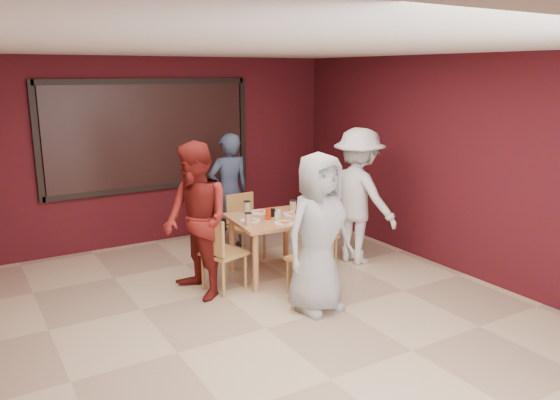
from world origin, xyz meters
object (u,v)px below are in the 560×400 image
chair_left (219,249)px  chair_right (324,232)px  chair_front (313,255)px  dining_table (272,225)px  diner_back (229,192)px  diner_front (319,233)px  diner_right (358,196)px  chair_back (244,222)px  diner_left (196,221)px

chair_left → chair_right: bearing=5.8°
chair_front → chair_right: bearing=48.2°
dining_table → diner_back: bearing=87.4°
chair_front → chair_left: bearing=143.1°
diner_front → diner_back: (0.14, 2.48, -0.02)m
chair_left → diner_right: diner_right is taller
chair_back → diner_left: size_ratio=0.49×
diner_back → chair_front: bearing=93.1°
chair_right → diner_left: 1.98m
chair_back → diner_front: bearing=-94.1°
chair_right → diner_right: 0.68m
chair_back → diner_front: size_ratio=0.51×
chair_right → chair_left: bearing=-174.2°
diner_back → diner_right: diner_right is taller
chair_right → chair_back: bearing=134.9°
dining_table → diner_back: 1.35m
chair_left → chair_right: (1.65, 0.17, -0.08)m
dining_table → diner_right: bearing=-5.4°
chair_back → diner_left: diner_left is taller
diner_left → chair_left: bearing=82.8°
dining_table → diner_right: (1.29, -0.12, 0.24)m
chair_left → diner_right: 2.12m
chair_right → diner_right: diner_right is taller
chair_front → diner_back: 2.15m
diner_left → diner_right: diner_right is taller
chair_front → chair_left: chair_left is taller
diner_front → diner_left: diner_left is taller
chair_front → diner_left: size_ratio=0.48×
chair_front → diner_right: (1.18, 0.65, 0.43)m
dining_table → chair_left: bearing=-172.8°
diner_left → diner_right: 2.35m
dining_table → chair_back: dining_table is taller
diner_front → chair_front: bearing=56.1°
diner_left → chair_front: bearing=54.3°
chair_front → chair_right: chair_front is taller
chair_front → diner_left: 1.41m
diner_front → diner_back: bearing=80.5°
diner_front → dining_table: bearing=79.7°
chair_back → chair_front: bearing=-88.3°
chair_right → diner_back: (-0.80, 1.27, 0.42)m
diner_right → diner_back: bearing=29.0°
diner_front → chair_left: bearing=118.1°
chair_right → diner_left: (-1.92, -0.16, 0.47)m
diner_front → diner_back: 2.48m
chair_back → diner_back: size_ratio=0.52×
dining_table → diner_front: diner_front is taller
diner_front → diner_right: diner_right is taller
chair_right → dining_table: bearing=-175.5°
dining_table → chair_right: bearing=4.5°
chair_back → diner_back: 0.59m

